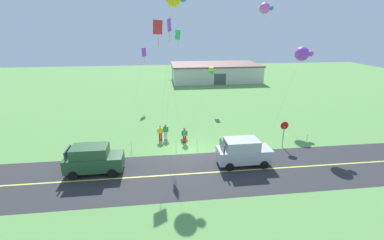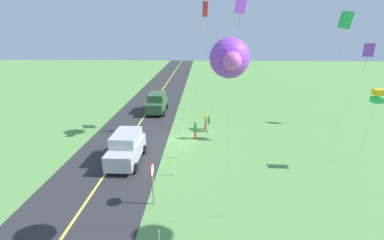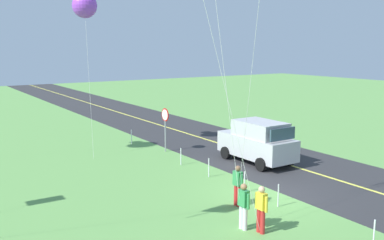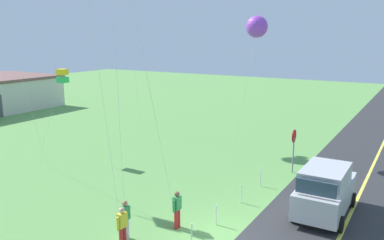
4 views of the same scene
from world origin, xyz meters
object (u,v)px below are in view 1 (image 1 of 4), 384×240
object	(u,v)px
person_adult_near	(166,131)
kite_purple_back	(211,70)
kite_orange_near	(303,54)
kite_blue_mid	(158,30)
person_adult_companion	(184,135)
kite_green_far	(265,8)
warehouse_distant	(215,72)
kite_cyan_top	(144,53)
car_suv_foreground	(243,152)
person_child_watcher	(160,133)
car_parked_west_near	(93,159)
stop_sign	(284,129)
kite_pink_drift	(178,37)
kite_yellow_high	(169,28)

from	to	relation	value
person_adult_near	kite_purple_back	world-z (taller)	kite_purple_back
kite_orange_near	kite_blue_mid	bearing A→B (deg)	-176.66
person_adult_companion	kite_blue_mid	xyz separation A→B (m)	(-2.16, 0.70, 9.77)
person_adult_companion	person_adult_near	bearing A→B (deg)	-163.93
kite_green_far	warehouse_distant	distance (m)	23.12
person_adult_near	kite_cyan_top	xyz separation A→B (m)	(-2.43, 14.78, 6.45)
kite_orange_near	car_suv_foreground	bearing A→B (deg)	-139.91
person_adult_near	kite_blue_mid	distance (m)	9.79
person_child_watcher	car_parked_west_near	bearing A→B (deg)	-141.62
kite_orange_near	kite_cyan_top	size ratio (longest dim) A/B	1.12
stop_sign	person_adult_near	size ratio (longest dim) A/B	1.60
kite_orange_near	kite_pink_drift	bearing A→B (deg)	140.65
person_child_watcher	warehouse_distant	xyz separation A→B (m)	(12.06, 31.37, 0.89)
kite_yellow_high	kite_green_far	xyz separation A→B (m)	(13.07, 8.88, 2.40)
stop_sign	kite_cyan_top	world-z (taller)	kite_cyan_top
car_parked_west_near	kite_pink_drift	size ratio (longest dim) A/B	0.42
kite_blue_mid	kite_yellow_high	bearing A→B (deg)	68.75
kite_pink_drift	kite_orange_near	xyz separation A→B (m)	(11.68, -9.58, -1.37)
kite_yellow_high	car_suv_foreground	bearing A→B (deg)	-56.75
car_suv_foreground	kite_cyan_top	size ratio (longest dim) A/B	0.55
person_adult_near	kite_blue_mid	size ratio (longest dim) A/B	0.14
kite_green_far	kite_pink_drift	world-z (taller)	kite_green_far
person_adult_near	person_child_watcher	xyz separation A→B (m)	(-0.53, -0.30, 0.00)
car_suv_foreground	person_adult_companion	world-z (taller)	car_suv_foreground
car_suv_foreground	person_child_watcher	world-z (taller)	car_suv_foreground
kite_blue_mid	kite_purple_back	bearing A→B (deg)	57.61
car_parked_west_near	kite_purple_back	bearing A→B (deg)	52.88
kite_purple_back	warehouse_distant	bearing A→B (deg)	76.62
kite_pink_drift	kite_cyan_top	world-z (taller)	kite_pink_drift
person_child_watcher	kite_yellow_high	distance (m)	10.34
person_adult_companion	kite_orange_near	xyz separation A→B (m)	(12.04, 1.53, 7.50)
stop_sign	kite_blue_mid	distance (m)	14.65
car_suv_foreground	kite_blue_mid	xyz separation A→B (m)	(-6.55, 5.61, 9.49)
person_child_watcher	kite_yellow_high	size ratio (longest dim) A/B	0.14
kite_blue_mid	warehouse_distant	size ratio (longest dim) A/B	0.63
kite_green_far	car_parked_west_near	bearing A→B (deg)	-138.94
warehouse_distant	stop_sign	bearing A→B (deg)	-90.86
person_adult_companion	warehouse_distant	xyz separation A→B (m)	(9.72, 32.29, 0.89)
car_parked_west_near	kite_yellow_high	size ratio (longest dim) A/B	0.38
car_suv_foreground	kite_purple_back	bearing A→B (deg)	88.53
kite_cyan_top	kite_purple_back	bearing A→B (deg)	-25.42
person_child_watcher	kite_blue_mid	bearing A→B (deg)	-57.31
person_child_watcher	kite_yellow_high	xyz separation A→B (m)	(1.26, 2.53, 9.94)
kite_green_far	warehouse_distant	xyz separation A→B (m)	(-2.26, 19.95, -11.45)
kite_orange_near	kite_purple_back	world-z (taller)	kite_orange_near
kite_pink_drift	kite_orange_near	size ratio (longest dim) A/B	1.17
car_suv_foreground	kite_purple_back	size ratio (longest dim) A/B	0.77
person_adult_companion	person_child_watcher	distance (m)	2.52
person_adult_companion	warehouse_distant	world-z (taller)	warehouse_distant
kite_green_far	kite_yellow_high	bearing A→B (deg)	-145.78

